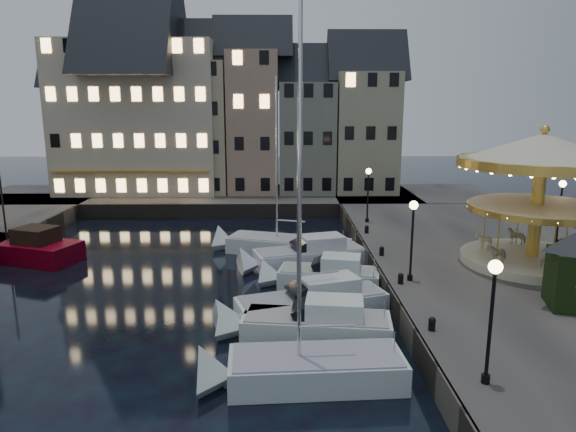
{
  "coord_description": "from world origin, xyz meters",
  "views": [
    {
      "loc": [
        0.58,
        -24.07,
        10.14
      ],
      "look_at": [
        1.0,
        8.0,
        3.2
      ],
      "focal_mm": 32.0,
      "sensor_mm": 36.0,
      "label": 1
    }
  ],
  "objects_px": {
    "carousel": "(541,174)",
    "bollard_d": "(367,229)",
    "bollard_a": "(432,323)",
    "streetlamp_a": "(492,304)",
    "streetlamp_c": "(368,187)",
    "motorboat_d": "(321,277)",
    "motorboat_e": "(304,257)",
    "bollard_c": "(382,251)",
    "motorboat_f": "(281,246)",
    "red_fishing_boat": "(22,249)",
    "motorboat_c": "(304,305)",
    "streetlamp_b": "(412,229)",
    "motorboat_b": "(307,326)",
    "bollard_b": "(401,278)",
    "motorboat_a": "(301,370)",
    "streetlamp_d": "(561,203)"
  },
  "relations": [
    {
      "from": "bollard_c",
      "to": "streetlamp_a",
      "type": "bearing_deg",
      "value": -87.63
    },
    {
      "from": "motorboat_a",
      "to": "carousel",
      "type": "xyz_separation_m",
      "value": [
        13.54,
        10.46,
        5.9
      ]
    },
    {
      "from": "streetlamp_a",
      "to": "motorboat_a",
      "type": "xyz_separation_m",
      "value": [
        -5.92,
        2.25,
        -3.48
      ]
    },
    {
      "from": "streetlamp_a",
      "to": "red_fishing_boat",
      "type": "distance_m",
      "value": 30.33
    },
    {
      "from": "streetlamp_a",
      "to": "bollard_a",
      "type": "bearing_deg",
      "value": 98.53
    },
    {
      "from": "bollard_d",
      "to": "bollard_a",
      "type": "bearing_deg",
      "value": -90.0
    },
    {
      "from": "motorboat_e",
      "to": "bollard_c",
      "type": "bearing_deg",
      "value": -22.95
    },
    {
      "from": "motorboat_a",
      "to": "motorboat_d",
      "type": "xyz_separation_m",
      "value": [
        1.54,
        10.21,
        0.1
      ]
    },
    {
      "from": "bollard_c",
      "to": "bollard_a",
      "type": "bearing_deg",
      "value": -90.0
    },
    {
      "from": "bollard_b",
      "to": "motorboat_d",
      "type": "bearing_deg",
      "value": 141.93
    },
    {
      "from": "motorboat_c",
      "to": "motorboat_d",
      "type": "distance_m",
      "value": 4.35
    },
    {
      "from": "motorboat_f",
      "to": "red_fishing_boat",
      "type": "height_order",
      "value": "motorboat_f"
    },
    {
      "from": "bollard_b",
      "to": "motorboat_f",
      "type": "height_order",
      "value": "motorboat_f"
    },
    {
      "from": "motorboat_c",
      "to": "streetlamp_b",
      "type": "bearing_deg",
      "value": 17.43
    },
    {
      "from": "bollard_a",
      "to": "motorboat_a",
      "type": "relative_size",
      "value": 0.05
    },
    {
      "from": "streetlamp_c",
      "to": "motorboat_a",
      "type": "height_order",
      "value": "motorboat_a"
    },
    {
      "from": "bollard_a",
      "to": "motorboat_c",
      "type": "height_order",
      "value": "motorboat_c"
    },
    {
      "from": "carousel",
      "to": "bollard_d",
      "type": "bearing_deg",
      "value": 138.41
    },
    {
      "from": "streetlamp_c",
      "to": "bollard_a",
      "type": "distance_m",
      "value": 19.66
    },
    {
      "from": "motorboat_a",
      "to": "motorboat_f",
      "type": "distance_m",
      "value": 17.27
    },
    {
      "from": "streetlamp_c",
      "to": "bollard_c",
      "type": "distance_m",
      "value": 9.34
    },
    {
      "from": "motorboat_b",
      "to": "motorboat_f",
      "type": "height_order",
      "value": "motorboat_f"
    },
    {
      "from": "bollard_d",
      "to": "motorboat_b",
      "type": "xyz_separation_m",
      "value": [
        -4.92,
        -14.07,
        -0.96
      ]
    },
    {
      "from": "bollard_b",
      "to": "motorboat_c",
      "type": "height_order",
      "value": "motorboat_c"
    },
    {
      "from": "motorboat_d",
      "to": "motorboat_f",
      "type": "relative_size",
      "value": 0.53
    },
    {
      "from": "streetlamp_b",
      "to": "bollard_a",
      "type": "xyz_separation_m",
      "value": [
        -0.6,
        -6.0,
        -2.41
      ]
    },
    {
      "from": "streetlamp_c",
      "to": "bollard_d",
      "type": "bearing_deg",
      "value": -99.73
    },
    {
      "from": "streetlamp_c",
      "to": "motorboat_c",
      "type": "height_order",
      "value": "motorboat_c"
    },
    {
      "from": "bollard_c",
      "to": "carousel",
      "type": "height_order",
      "value": "carousel"
    },
    {
      "from": "motorboat_f",
      "to": "streetlamp_a",
      "type": "bearing_deg",
      "value": -71.07
    },
    {
      "from": "bollard_d",
      "to": "motorboat_f",
      "type": "xyz_separation_m",
      "value": [
        -6.09,
        -0.49,
        -1.07
      ]
    },
    {
      "from": "motorboat_b",
      "to": "bollard_c",
      "type": "bearing_deg",
      "value": 60.14
    },
    {
      "from": "streetlamp_c",
      "to": "motorboat_e",
      "type": "distance_m",
      "value": 9.39
    },
    {
      "from": "bollard_d",
      "to": "motorboat_d",
      "type": "relative_size",
      "value": 0.08
    },
    {
      "from": "streetlamp_d",
      "to": "bollard_a",
      "type": "relative_size",
      "value": 7.32
    },
    {
      "from": "motorboat_b",
      "to": "motorboat_d",
      "type": "height_order",
      "value": "same"
    },
    {
      "from": "motorboat_d",
      "to": "motorboat_e",
      "type": "distance_m",
      "value": 4.07
    },
    {
      "from": "streetlamp_c",
      "to": "motorboat_f",
      "type": "xyz_separation_m",
      "value": [
        -6.69,
        -3.99,
        -3.49
      ]
    },
    {
      "from": "streetlamp_a",
      "to": "motorboat_b",
      "type": "distance_m",
      "value": 8.78
    },
    {
      "from": "streetlamp_c",
      "to": "bollard_a",
      "type": "bearing_deg",
      "value": -91.76
    },
    {
      "from": "bollard_a",
      "to": "motorboat_f",
      "type": "xyz_separation_m",
      "value": [
        -6.09,
        15.51,
        -1.07
      ]
    },
    {
      "from": "motorboat_e",
      "to": "red_fishing_boat",
      "type": "bearing_deg",
      "value": 174.62
    },
    {
      "from": "streetlamp_a",
      "to": "streetlamp_c",
      "type": "relative_size",
      "value": 1.0
    },
    {
      "from": "motorboat_a",
      "to": "motorboat_e",
      "type": "height_order",
      "value": "motorboat_a"
    },
    {
      "from": "streetlamp_c",
      "to": "motorboat_e",
      "type": "bearing_deg",
      "value": -126.43
    },
    {
      "from": "bollard_c",
      "to": "motorboat_d",
      "type": "height_order",
      "value": "motorboat_d"
    },
    {
      "from": "motorboat_d",
      "to": "motorboat_e",
      "type": "relative_size",
      "value": 0.83
    },
    {
      "from": "motorboat_b",
      "to": "motorboat_d",
      "type": "bearing_deg",
      "value": 80.11
    },
    {
      "from": "streetlamp_d",
      "to": "bollard_a",
      "type": "height_order",
      "value": "streetlamp_d"
    },
    {
      "from": "bollard_b",
      "to": "motorboat_a",
      "type": "bearing_deg",
      "value": -126.28
    }
  ]
}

